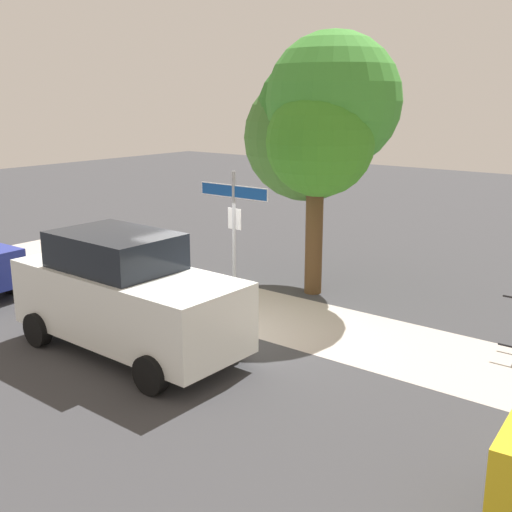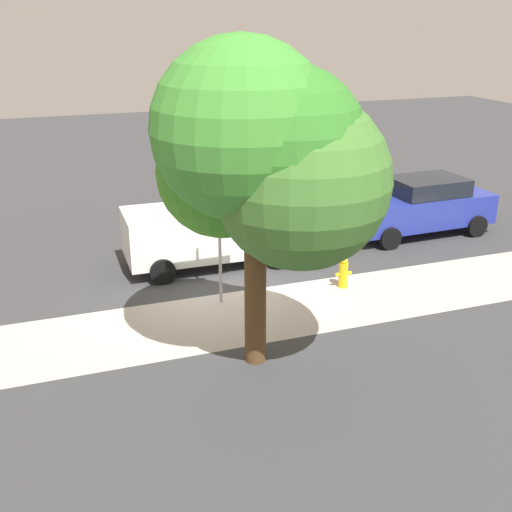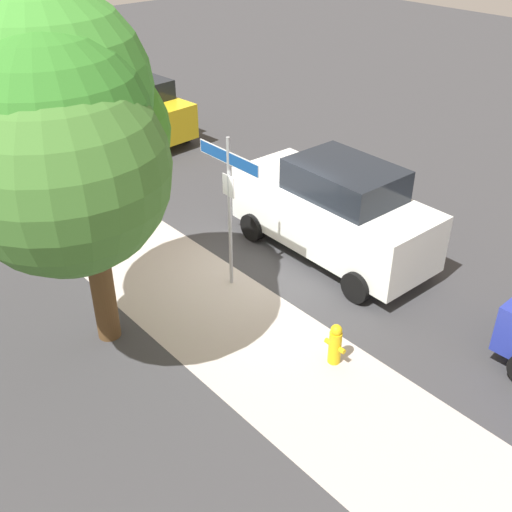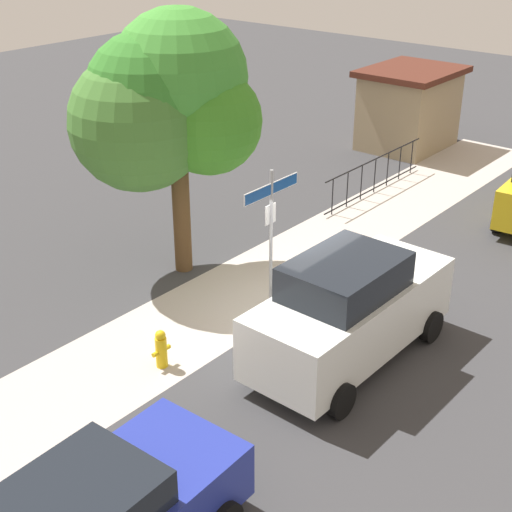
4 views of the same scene
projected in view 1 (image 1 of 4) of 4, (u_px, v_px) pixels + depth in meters
name	position (u px, v px, depth m)	size (l,w,h in m)	color
ground_plane	(223.00, 328.00, 12.69)	(60.00, 60.00, 0.00)	#38383A
sidewalk_strip	(342.00, 332.00, 12.48)	(24.00, 2.60, 0.00)	#B4AAA1
street_sign	(234.00, 219.00, 12.47)	(1.68, 0.07, 3.13)	#9EA0A5
shade_tree	(319.00, 122.00, 14.30)	(3.94, 3.79, 5.96)	#52391F
car_white	(126.00, 295.00, 11.30)	(4.63, 2.05, 2.19)	white
fire_hydrant	(142.00, 277.00, 14.87)	(0.42, 0.22, 0.78)	yellow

